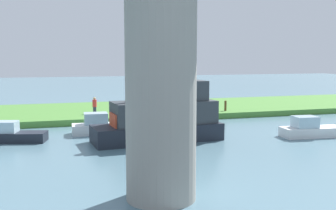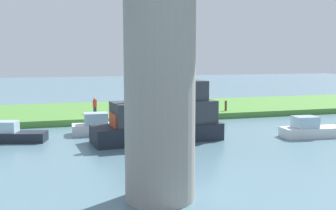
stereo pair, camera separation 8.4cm
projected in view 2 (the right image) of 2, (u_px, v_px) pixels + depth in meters
The scene contains 9 objects.
ground_plane at pixel (130, 123), 32.57m from camera, with size 160.00×160.00×0.00m, color slate.
grassy_bank at pixel (117, 111), 38.24m from camera, with size 80.00×12.00×0.50m, color #4C8438.
bridge_pylon at pixel (160, 68), 14.76m from camera, with size 2.61×2.61×9.80m, color #9E998E.
person_on_bank at pixel (95, 105), 34.85m from camera, with size 0.46×0.46×1.39m.
mooring_post at pixel (226, 106), 36.36m from camera, with size 0.20×0.20×0.91m, color brown.
motorboat_white at pixel (161, 117), 25.74m from camera, with size 8.30×3.28×4.16m.
skiff_small at pixel (311, 129), 27.08m from camera, with size 4.31×1.88×1.39m.
pontoon_yellow at pixel (12, 134), 25.54m from camera, with size 4.13×2.33×1.30m.
riverboat_paddlewheel at pixel (102, 126), 28.23m from camera, with size 4.48×1.79×1.47m.
Camera 2 is at (6.36, 31.68, 5.30)m, focal length 43.55 mm.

